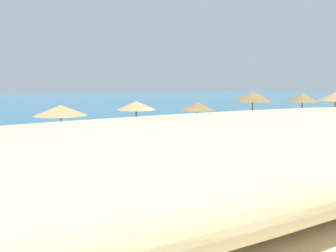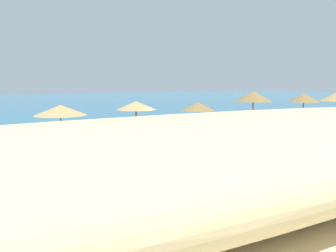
{
  "view_description": "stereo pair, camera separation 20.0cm",
  "coord_description": "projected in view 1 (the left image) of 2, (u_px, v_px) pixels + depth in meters",
  "views": [
    {
      "loc": [
        -8.07,
        -15.08,
        3.65
      ],
      "look_at": [
        0.42,
        2.24,
        1.07
      ],
      "focal_mm": 36.63,
      "sensor_mm": 36.0,
      "label": 1
    },
    {
      "loc": [
        -7.89,
        -15.16,
        3.65
      ],
      "look_at": [
        0.42,
        2.24,
        1.07
      ],
      "focal_mm": 36.63,
      "sensor_mm": 36.0,
      "label": 2
    }
  ],
  "objects": [
    {
      "name": "beach_umbrella_6",
      "position": [
        253.0,
        96.0,
        21.97
      ],
      "size": [
        2.42,
        2.42,
        2.95
      ],
      "color": "brown",
      "rests_on": "ground_plane"
    },
    {
      "name": "ground_plane",
      "position": [
        180.0,
        153.0,
        17.42
      ],
      "size": [
        160.0,
        160.0,
        0.0
      ],
      "primitive_type": "plane",
      "color": "beige"
    },
    {
      "name": "dune_ridge",
      "position": [
        214.0,
        164.0,
        9.36
      ],
      "size": [
        44.76,
        9.24,
        2.75
      ],
      "primitive_type": "ellipsoid",
      "rotation": [
        0.0,
        0.0,
        0.05
      ],
      "color": "#C9B586",
      "rests_on": "ground_plane"
    },
    {
      "name": "sea_water",
      "position": [
        53.0,
        102.0,
        58.1
      ],
      "size": [
        160.0,
        76.24,
        0.01
      ],
      "primitive_type": "cube",
      "color": "#1E6B93",
      "rests_on": "ground_plane"
    },
    {
      "name": "beach_umbrella_8",
      "position": [
        335.0,
        96.0,
        25.57
      ],
      "size": [
        2.53,
        2.53,
        2.79
      ],
      "color": "brown",
      "rests_on": "ground_plane"
    },
    {
      "name": "beach_umbrella_3",
      "position": [
        61.0,
        110.0,
        16.77
      ],
      "size": [
        2.57,
        2.57,
        2.45
      ],
      "color": "brown",
      "rests_on": "ground_plane"
    },
    {
      "name": "beach_umbrella_4",
      "position": [
        136.0,
        106.0,
        18.26
      ],
      "size": [
        2.12,
        2.12,
        2.54
      ],
      "color": "brown",
      "rests_on": "ground_plane"
    },
    {
      "name": "lounge_chair_2",
      "position": [
        59.0,
        149.0,
        16.08
      ],
      "size": [
        1.37,
        0.82,
        0.99
      ],
      "rotation": [
        0.0,
        0.0,
        1.69
      ],
      "color": "#199972",
      "rests_on": "ground_plane"
    },
    {
      "name": "beach_umbrella_7",
      "position": [
        303.0,
        98.0,
        23.71
      ],
      "size": [
        2.12,
        2.12,
        2.76
      ],
      "color": "brown",
      "rests_on": "ground_plane"
    },
    {
      "name": "beach_umbrella_5",
      "position": [
        198.0,
        106.0,
        20.38
      ],
      "size": [
        1.98,
        1.98,
        2.36
      ],
      "color": "brown",
      "rests_on": "ground_plane"
    }
  ]
}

